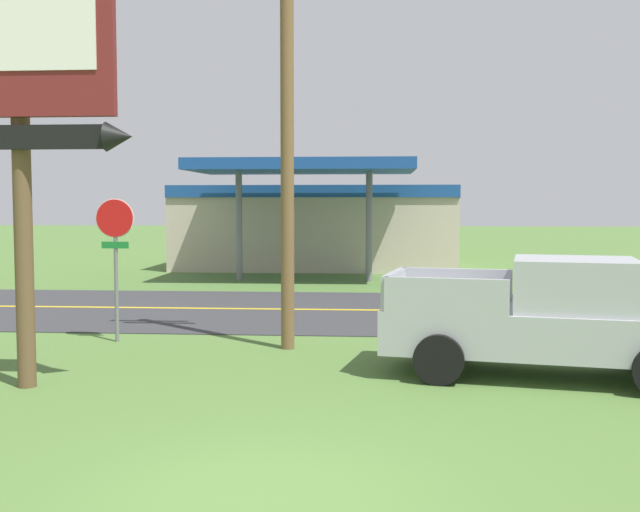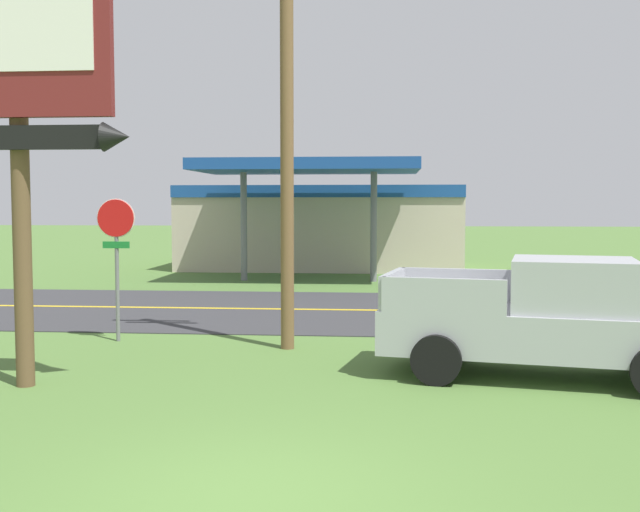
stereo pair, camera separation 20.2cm
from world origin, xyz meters
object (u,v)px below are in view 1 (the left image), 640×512
pickup_silver_parked_on_lawn (549,319)px  motel_sign (20,97)px  utility_pole (287,87)px  gas_station (316,224)px  stop_sign (115,244)px

pickup_silver_parked_on_lawn → motel_sign: bearing=-170.1°
motel_sign → utility_pole: (3.61, 3.56, 0.63)m
motel_sign → pickup_silver_parked_on_lawn: motel_sign is taller
utility_pole → gas_station: (-0.96, 18.80, -3.13)m
gas_station → motel_sign: bearing=-96.8°
gas_station → pickup_silver_parked_on_lawn: size_ratio=2.19×
utility_pole → gas_station: size_ratio=0.80×
motel_sign → stop_sign: 4.71m
utility_pole → pickup_silver_parked_on_lawn: 6.50m
utility_pole → motel_sign: bearing=-135.4°
stop_sign → pickup_silver_parked_on_lawn: stop_sign is taller
gas_station → pickup_silver_parked_on_lawn: 21.68m
motel_sign → utility_pole: utility_pole is taller
motel_sign → utility_pole: size_ratio=0.67×
gas_station → utility_pole: bearing=-87.1°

